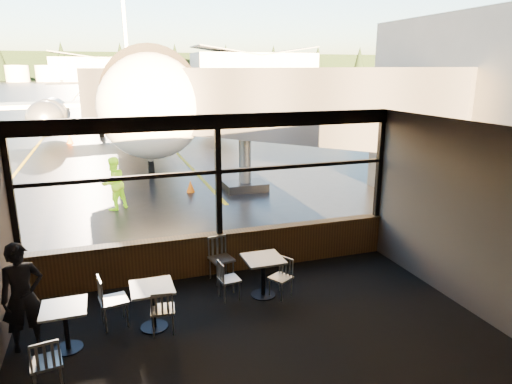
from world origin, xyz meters
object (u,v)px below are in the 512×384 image
jet_bridge (281,127)px  chair_mid_w (114,301)px  chair_left_s (46,363)px  ground_crew (114,184)px  passenger (23,297)px  cone_nose (190,186)px  cafe_table_near (263,277)px  chair_near_n (221,260)px  chair_near_w (229,280)px  chair_mid_s (163,310)px  cafe_table_mid (153,307)px  cafe_table_left (66,328)px  chair_near_e (281,278)px  airliner (132,50)px  cone_wing (70,139)px

jet_bridge → chair_mid_w: jet_bridge is taller
chair_left_s → ground_crew: ground_crew is taller
passenger → cone_nose: passenger is taller
cafe_table_near → chair_near_n: bearing=123.1°
chair_near_w → chair_left_s: bearing=-67.4°
jet_bridge → chair_mid_s: bearing=-124.2°
cafe_table_mid → cafe_table_left: (-1.39, -0.20, -0.02)m
ground_crew → cone_nose: size_ratio=3.94×
cafe_table_left → cone_nose: size_ratio=1.75×
chair_near_n → chair_near_e: bearing=120.3°
cafe_table_mid → cone_nose: cafe_table_mid is taller
airliner → chair_mid_s: bearing=-91.6°
chair_near_n → airliner: bearing=-100.5°
cafe_table_left → ground_crew: bearing=82.6°
cafe_table_mid → chair_mid_w: 0.72m
cafe_table_near → chair_left_s: 4.14m
cafe_table_mid → ground_crew: ground_crew is taller
chair_near_w → ground_crew: bearing=-171.4°
cafe_table_near → chair_mid_s: chair_mid_s is taller
cafe_table_mid → passenger: passenger is taller
jet_bridge → chair_mid_w: (-5.90, -7.04, -1.99)m
cone_nose → chair_mid_w: bearing=-109.1°
chair_near_w → passenger: 3.60m
chair_near_w → cone_wing: 22.40m
cafe_table_mid → passenger: (-2.00, 0.08, 0.50)m
chair_near_w → passenger: size_ratio=0.45×
airliner → chair_left_s: (-3.27, -25.48, -5.18)m
cafe_table_left → chair_left_s: (-0.20, -0.94, 0.05)m
jet_bridge → cafe_table_near: size_ratio=13.88×
cafe_table_mid → cone_nose: bearing=75.3°
chair_near_w → chair_left_s: (-3.12, -1.76, 0.03)m
chair_left_s → cafe_table_left: bearing=69.4°
airliner → cafe_table_mid: (-1.68, -24.34, -5.22)m
airliner → chair_near_n: size_ratio=38.28×
airliner → cafe_table_near: 24.40m
chair_mid_w → chair_left_s: 1.74m
cafe_table_left → chair_left_s: bearing=-102.0°
chair_near_w → chair_left_s: 3.58m
cafe_table_mid → cone_wing: bearing=96.3°
airliner → cone_nose: (0.65, -15.43, -5.40)m
chair_mid_w → cone_nose: 9.10m
airliner → cone_wing: (-4.19, -1.69, -5.33)m
jet_bridge → cone_nose: 4.01m
cafe_table_near → chair_left_s: chair_left_s is taller
cafe_table_mid → cone_wing: size_ratio=1.40×
chair_mid_w → cafe_table_left: bearing=-64.5°
chair_near_n → chair_mid_s: 2.17m
chair_mid_s → passenger: passenger is taller
chair_near_w → chair_near_n: bearing=169.1°
cafe_table_near → passenger: 4.25m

